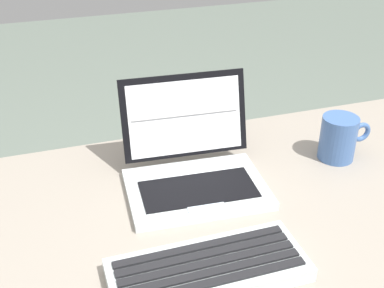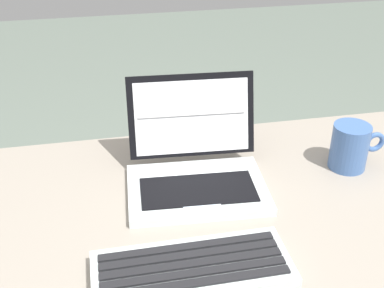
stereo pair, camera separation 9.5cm
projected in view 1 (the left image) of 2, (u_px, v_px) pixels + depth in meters
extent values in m
cube|color=gray|center=(214.00, 218.00, 0.97)|extent=(1.52, 0.67, 0.03)
cube|color=silver|center=(197.00, 189.00, 1.01)|extent=(0.29, 0.21, 0.02)
cube|color=black|center=(198.00, 189.00, 1.00)|extent=(0.23, 0.12, 0.00)
cube|color=silver|center=(207.00, 207.00, 0.95)|extent=(0.07, 0.04, 0.00)
cube|color=black|center=(183.00, 116.00, 1.06)|extent=(0.27, 0.07, 0.17)
cube|color=white|center=(183.00, 117.00, 1.06)|extent=(0.24, 0.06, 0.15)
cube|color=silver|center=(183.00, 114.00, 1.05)|extent=(0.23, 0.02, 0.01)
cube|color=silver|center=(208.00, 270.00, 0.81)|extent=(0.32, 0.13, 0.03)
cube|color=black|center=(217.00, 281.00, 0.77)|extent=(0.29, 0.02, 0.00)
cube|color=black|center=(213.00, 272.00, 0.78)|extent=(0.29, 0.02, 0.00)
cube|color=black|center=(208.00, 263.00, 0.80)|extent=(0.29, 0.02, 0.00)
cube|color=black|center=(204.00, 255.00, 0.82)|extent=(0.29, 0.02, 0.00)
cube|color=black|center=(200.00, 246.00, 0.84)|extent=(0.29, 0.02, 0.00)
cylinder|color=#4166A3|center=(338.00, 138.00, 1.11)|extent=(0.08, 0.08, 0.10)
torus|color=#4166A3|center=(361.00, 132.00, 1.12)|extent=(0.05, 0.01, 0.05)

